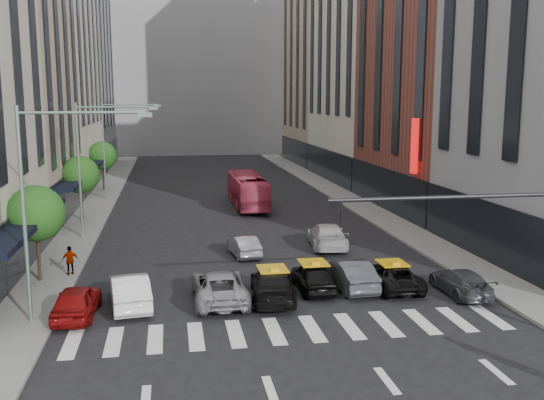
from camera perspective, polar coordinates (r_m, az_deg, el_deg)
name	(u,v)px	position (r m, az deg, el deg)	size (l,w,h in m)	color
ground	(306,344)	(24.22, 3.24, -13.36)	(160.00, 160.00, 0.00)	black
sidewalk_left	(93,211)	(52.96, -16.51, -1.02)	(3.00, 96.00, 0.15)	slate
sidewalk_right	(356,203)	(55.11, 7.95, -0.32)	(3.00, 96.00, 0.15)	slate
building_left_b	(7,64)	(51.21, -23.67, 11.65)	(8.00, 16.00, 24.00)	tan
building_left_c	(48,14)	(69.31, -20.35, 16.08)	(8.00, 20.00, 36.00)	beige
building_left_d	(76,56)	(87.73, -17.94, 12.73)	(8.00, 18.00, 30.00)	gray
building_right_b	(434,55)	(53.61, 15.04, 13.05)	(8.00, 18.00, 26.00)	brown
building_right_c	(364,3)	(72.01, 8.69, 17.88)	(8.00, 20.00, 40.00)	beige
building_right_d	(322,66)	(89.61, 4.70, 12.44)	(8.00, 18.00, 28.00)	tan
building_far	(196,47)	(107.19, -7.16, 14.06)	(30.00, 10.00, 36.00)	gray
tree_near	(36,214)	(32.95, -21.33, -1.20)	(2.88, 2.88, 4.95)	black
tree_mid	(80,175)	(48.55, -17.60, 2.27)	(2.88, 2.88, 4.95)	black
tree_far	(102,156)	(64.34, -15.69, 4.04)	(2.88, 2.88, 4.95)	black
streetlamp_near	(46,185)	(26.44, -20.46, 1.30)	(5.38, 0.25, 9.00)	gray
streetlamp_mid	(93,152)	(42.17, -16.48, 4.37)	(5.38, 0.25, 9.00)	gray
streetlamp_far	(114,137)	(58.05, -14.66, 5.76)	(5.38, 0.25, 9.00)	gray
traffic_signal	(510,230)	(24.83, 21.48, -2.62)	(10.10, 0.20, 6.00)	black
liberty_sign	(415,146)	(45.44, 13.27, 4.97)	(0.30, 0.70, 4.00)	red
car_red	(77,301)	(28.01, -17.91, -9.05)	(1.68, 4.18, 1.42)	maroon
car_white_front	(130,290)	(28.69, -13.24, -8.26)	(1.63, 4.69, 1.54)	white
car_silver	(219,286)	(28.79, -4.98, -8.05)	(2.44, 5.29, 1.47)	#A09FA4
taxi_left	(273,284)	(28.89, 0.06, -7.94)	(2.07, 5.09, 1.48)	black
taxi_center	(313,277)	(30.27, 3.89, -7.22)	(1.65, 4.11, 1.40)	black
car_grey_mid	(349,274)	(30.77, 7.29, -6.89)	(1.59, 4.57, 1.51)	#3E4045
taxi_right	(392,276)	(31.17, 11.20, -7.00)	(2.12, 4.60, 1.28)	black
car_grey_curb	(460,282)	(31.04, 17.31, -7.36)	(1.75, 4.30, 1.25)	#3D3E44
car_row2_left	(243,245)	(36.76, -2.71, -4.30)	(1.34, 3.85, 1.27)	#A6A7AC
car_row2_right	(327,235)	(38.92, 5.21, -3.33)	(2.16, 5.32, 1.54)	silver
bus	(247,190)	(53.13, -2.32, 0.93)	(2.47, 10.56, 2.94)	#CF3D5C
pedestrian_far	(70,260)	(34.06, -18.46, -5.41)	(0.90, 0.38, 1.54)	gray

